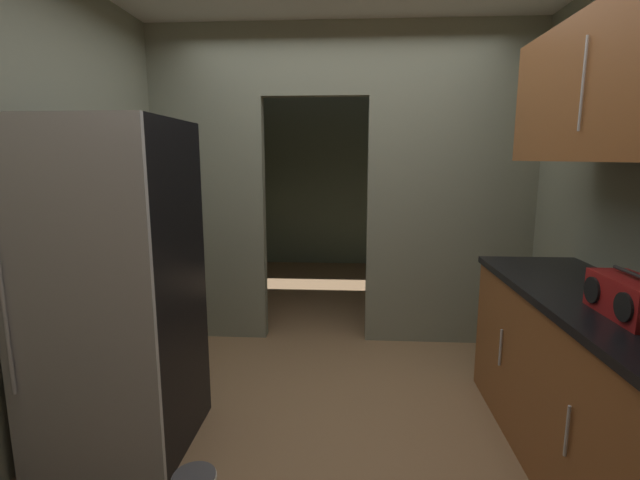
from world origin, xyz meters
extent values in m
plane|color=#93704C|center=(0.00, 0.00, 0.00)|extent=(20.00, 20.00, 0.00)
cube|color=gray|center=(-1.12, 1.41, 1.31)|extent=(0.93, 0.12, 2.62)
cube|color=gray|center=(0.90, 1.41, 1.31)|extent=(1.36, 0.12, 2.62)
cube|color=gray|center=(-0.22, 1.41, 2.34)|extent=(0.87, 0.12, 0.57)
cube|color=slate|center=(0.00, 4.37, 1.31)|extent=(3.16, 0.10, 2.62)
cube|color=slate|center=(-1.53, 2.89, 1.31)|extent=(0.10, 2.96, 2.62)
cube|color=slate|center=(1.53, 2.89, 1.31)|extent=(0.10, 2.96, 2.62)
cube|color=black|center=(-1.16, -0.17, 0.88)|extent=(0.74, 0.71, 1.76)
cube|color=#B7BABC|center=(-1.16, -0.53, 0.88)|extent=(0.74, 0.03, 1.76)
cylinder|color=#B7BABC|center=(-1.47, -0.56, 0.97)|extent=(0.02, 0.02, 0.97)
cube|color=brown|center=(1.27, -0.28, 0.43)|extent=(0.59, 1.88, 0.87)
cube|color=black|center=(1.27, -0.28, 0.89)|extent=(0.63, 1.88, 0.04)
cylinder|color=#B7BABC|center=(0.96, -0.69, 0.48)|extent=(0.01, 0.01, 0.22)
cylinder|color=#B7BABC|center=(0.96, 0.13, 0.48)|extent=(0.01, 0.01, 0.22)
cube|color=brown|center=(1.27, -0.28, 1.88)|extent=(0.34, 1.69, 0.67)
cylinder|color=#B7BABC|center=(1.08, -0.28, 1.88)|extent=(0.01, 0.01, 0.40)
cube|color=maroon|center=(1.24, -0.54, 0.99)|extent=(0.18, 0.39, 0.17)
cylinder|color=#262626|center=(1.24, -0.54, 1.09)|extent=(0.02, 0.27, 0.02)
cylinder|color=black|center=(1.14, -0.66, 0.99)|extent=(0.01, 0.12, 0.12)
cylinder|color=black|center=(1.14, -0.42, 0.99)|extent=(0.01, 0.12, 0.12)
cylinder|color=#4C4C51|center=(-0.60, -0.66, 0.17)|extent=(0.19, 0.19, 0.01)
camera|label=1|loc=(0.07, -2.43, 1.56)|focal=25.62mm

